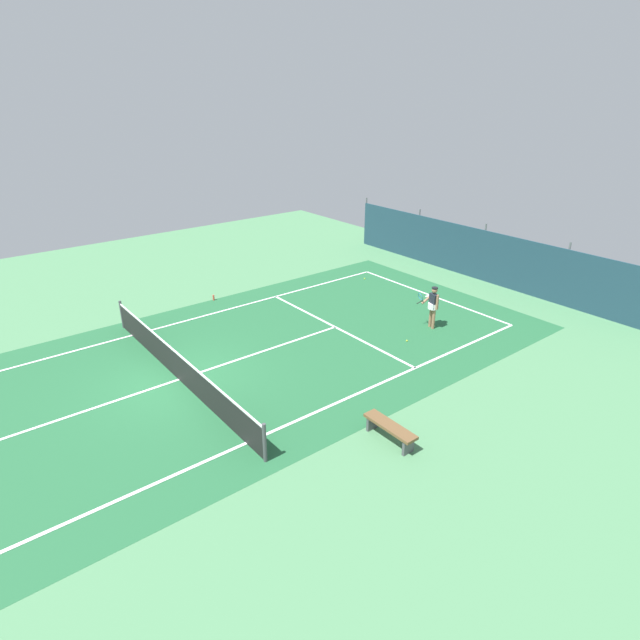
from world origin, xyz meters
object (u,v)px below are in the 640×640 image
object	(u,v)px
tennis_net	(178,365)
tennis_player	(433,304)
tennis_ball_midcourt	(365,279)
tennis_ball_near_player	(407,341)
water_bottle	(214,298)
courtside_bench	(390,429)

from	to	relation	value
tennis_net	tennis_player	size ratio (longest dim) A/B	6.17
tennis_ball_midcourt	tennis_ball_near_player	bearing A→B (deg)	-29.86
tennis_player	tennis_ball_near_player	xyz separation A→B (m)	(0.28, -1.63, -0.93)
tennis_net	tennis_ball_near_player	bearing A→B (deg)	71.44
tennis_net	tennis_player	xyz separation A→B (m)	(2.29, 9.28, 0.45)
tennis_net	water_bottle	distance (m)	6.80
water_bottle	courtside_bench	bearing A→B (deg)	-5.23
tennis_ball_midcourt	water_bottle	distance (m)	7.31
tennis_ball_midcourt	courtside_bench	distance (m)	12.63
tennis_net	courtside_bench	distance (m)	6.98
tennis_net	tennis_ball_near_player	world-z (taller)	tennis_net
tennis_ball_near_player	water_bottle	size ratio (longest dim) A/B	0.28
tennis_player	tennis_ball_midcourt	distance (m)	6.02
tennis_net	courtside_bench	size ratio (longest dim) A/B	6.33
tennis_player	courtside_bench	size ratio (longest dim) A/B	1.03
tennis_ball_midcourt	courtside_bench	size ratio (longest dim) A/B	0.04
water_bottle	tennis_ball_midcourt	bearing A→B (deg)	73.70
tennis_net	tennis_ball_near_player	size ratio (longest dim) A/B	153.33
tennis_net	tennis_ball_midcourt	bearing A→B (deg)	107.01
tennis_player	courtside_bench	world-z (taller)	tennis_player
tennis_player	tennis_ball_near_player	distance (m)	1.90
tennis_ball_midcourt	courtside_bench	xyz separation A→B (m)	(9.70, -8.09, 0.34)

